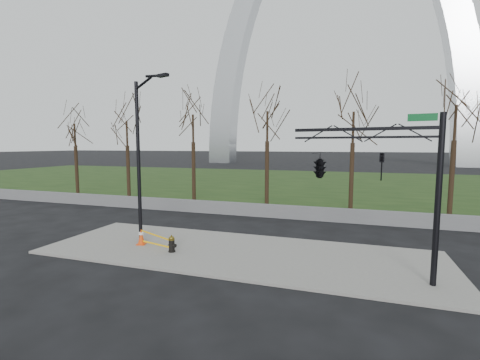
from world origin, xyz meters
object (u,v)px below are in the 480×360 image
(street_light, at_px, (141,150))
(traffic_signal_mast, at_px, (340,166))
(fire_hydrant, at_px, (172,244))
(traffic_cone, at_px, (141,237))

(street_light, distance_m, traffic_signal_mast, 9.54)
(fire_hydrant, distance_m, traffic_cone, 2.07)
(street_light, bearing_deg, traffic_cone, -46.65)
(fire_hydrant, distance_m, street_light, 4.94)
(traffic_cone, bearing_deg, street_light, 114.62)
(traffic_cone, xyz_separation_m, street_light, (-0.27, 0.58, 4.21))
(traffic_cone, height_order, traffic_signal_mast, traffic_signal_mast)
(traffic_cone, xyz_separation_m, traffic_signal_mast, (9.20, -0.45, 3.66))
(traffic_cone, distance_m, traffic_signal_mast, 9.91)
(fire_hydrant, bearing_deg, traffic_signal_mast, 19.30)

